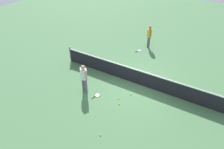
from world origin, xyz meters
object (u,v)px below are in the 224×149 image
(player_far_side, at_px, (149,35))
(tennis_racket_far_player, at_px, (139,51))
(tennis_ball_by_net, at_px, (118,98))
(tennis_ball_stray_right, at_px, (83,73))
(tennis_ball_midcourt, at_px, (100,135))
(tennis_ball_baseline, at_px, (131,94))
(player_near_side, at_px, (84,76))
(tennis_ball_stray_left, at_px, (119,104))
(tennis_racket_near_player, at_px, (97,95))

(player_far_side, relative_size, tennis_racket_far_player, 2.80)
(tennis_racket_far_player, bearing_deg, tennis_ball_by_net, -76.52)
(tennis_ball_by_net, xyz_separation_m, tennis_ball_stray_right, (-3.11, 0.96, 0.00))
(tennis_ball_midcourt, xyz_separation_m, tennis_ball_baseline, (-0.09, 3.12, 0.00))
(player_near_side, bearing_deg, tennis_racket_far_player, 84.01)
(tennis_ball_stray_left, bearing_deg, tennis_ball_stray_right, 158.46)
(tennis_ball_baseline, height_order, tennis_ball_stray_right, same)
(player_near_side, distance_m, tennis_racket_far_player, 5.96)
(player_near_side, xyz_separation_m, tennis_racket_far_player, (0.61, 5.84, -1.00))
(player_near_side, height_order, tennis_ball_by_net, player_near_side)
(tennis_ball_stray_left, relative_size, tennis_ball_stray_right, 1.00)
(tennis_racket_far_player, xyz_separation_m, tennis_ball_baseline, (1.72, -4.84, 0.02))
(tennis_ball_by_net, xyz_separation_m, tennis_ball_midcourt, (0.50, -2.51, 0.00))
(tennis_racket_far_player, relative_size, tennis_ball_stray_left, 9.19)
(tennis_racket_near_player, bearing_deg, player_far_side, 88.46)
(player_near_side, xyz_separation_m, tennis_ball_baseline, (2.34, 1.00, -0.98))
(player_far_side, bearing_deg, tennis_racket_near_player, -91.54)
(tennis_ball_baseline, bearing_deg, player_near_side, -156.77)
(player_near_side, bearing_deg, tennis_ball_stray_right, 131.37)
(tennis_racket_near_player, height_order, tennis_ball_stray_left, tennis_ball_stray_left)
(tennis_racket_near_player, height_order, tennis_ball_baseline, tennis_ball_baseline)
(tennis_racket_far_player, height_order, tennis_ball_midcourt, tennis_ball_midcourt)
(tennis_ball_stray_left, bearing_deg, tennis_racket_near_player, -179.86)
(player_near_side, xyz_separation_m, tennis_racket_near_player, (0.78, 0.02, -1.00))
(player_far_side, relative_size, tennis_ball_by_net, 25.76)
(tennis_ball_baseline, bearing_deg, tennis_racket_near_player, -147.77)
(tennis_ball_by_net, distance_m, tennis_ball_stray_right, 3.25)
(tennis_racket_far_player, bearing_deg, tennis_ball_stray_right, -111.88)
(tennis_racket_near_player, distance_m, tennis_ball_midcourt, 2.70)
(tennis_ball_stray_left, distance_m, tennis_ball_stray_right, 3.62)
(player_far_side, bearing_deg, tennis_ball_stray_left, -79.69)
(tennis_racket_near_player, bearing_deg, tennis_ball_baseline, 32.23)
(player_near_side, bearing_deg, player_far_side, 81.88)
(tennis_ball_by_net, bearing_deg, player_near_side, -168.43)
(tennis_racket_near_player, height_order, tennis_racket_far_player, same)
(tennis_ball_by_net, height_order, tennis_ball_baseline, same)
(tennis_racket_far_player, distance_m, tennis_ball_midcourt, 8.16)
(tennis_racket_far_player, bearing_deg, player_far_side, 68.35)
(player_near_side, xyz_separation_m, tennis_ball_stray_right, (-1.19, 1.35, -0.98))
(tennis_racket_near_player, xyz_separation_m, tennis_ball_midcourt, (1.64, -2.14, 0.02))
(tennis_racket_far_player, bearing_deg, tennis_ball_stray_left, -74.97)
(player_far_side, xyz_separation_m, tennis_racket_far_player, (-0.35, -0.87, -1.00))
(player_far_side, distance_m, tennis_racket_far_player, 1.37)
(tennis_racket_far_player, relative_size, tennis_ball_stray_right, 9.19)
(player_far_side, height_order, tennis_racket_near_player, player_far_side)
(tennis_ball_midcourt, xyz_separation_m, tennis_ball_stray_left, (-0.25, 2.14, 0.00))
(tennis_ball_baseline, bearing_deg, tennis_ball_stray_right, 174.35)
(tennis_racket_near_player, bearing_deg, tennis_ball_midcourt, -52.44)
(player_near_side, bearing_deg, tennis_ball_baseline, 23.23)
(tennis_ball_midcourt, height_order, tennis_ball_stray_right, same)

